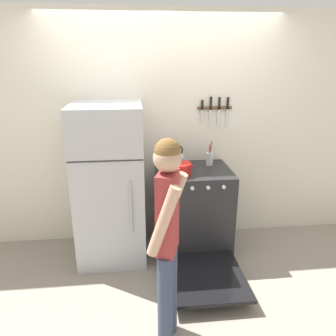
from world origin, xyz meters
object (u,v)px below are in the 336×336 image
at_px(utensil_jar, 209,158).
at_px(refrigerator, 110,184).
at_px(tea_kettle, 177,159).
at_px(stove_range, 194,211).
at_px(person, 168,235).
at_px(dutch_oven_pot, 180,169).

bearing_deg(utensil_jar, refrigerator, -171.16).
height_order(tea_kettle, utensil_jar, utensil_jar).
height_order(refrigerator, stove_range, refrigerator).
xyz_separation_m(refrigerator, person, (0.47, -1.22, 0.09)).
height_order(refrigerator, utensil_jar, refrigerator).
bearing_deg(person, tea_kettle, 7.99).
bearing_deg(stove_range, utensil_jar, 42.47).
bearing_deg(utensil_jar, dutch_oven_pot, -143.75).
bearing_deg(refrigerator, person, -68.85).
xyz_separation_m(stove_range, utensil_jar, (0.19, 0.18, 0.55)).
xyz_separation_m(refrigerator, tea_kettle, (0.72, 0.16, 0.19)).
bearing_deg(dutch_oven_pot, person, -102.09).
distance_m(refrigerator, tea_kettle, 0.76).
distance_m(refrigerator, utensil_jar, 1.11).
distance_m(dutch_oven_pot, utensil_jar, 0.46).
bearing_deg(tea_kettle, person, -100.36).
relative_size(refrigerator, tea_kettle, 6.82).
xyz_separation_m(dutch_oven_pot, utensil_jar, (0.37, 0.27, 0.02)).
bearing_deg(refrigerator, dutch_oven_pot, -8.26).
height_order(tea_kettle, person, person).
height_order(stove_range, dutch_oven_pot, dutch_oven_pot).
bearing_deg(stove_range, dutch_oven_pot, -152.07).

